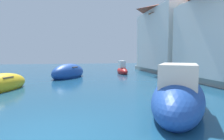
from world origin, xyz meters
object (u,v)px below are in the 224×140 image
object	(u,v)px
moored_boat_2	(1,84)
moored_boat_5	(68,73)
moored_boat_1	(178,96)
waterfront_building_annex	(179,38)
moored_boat_3	(122,70)
waterfront_building_far	(177,34)

from	to	relation	value
moored_boat_2	moored_boat_5	bearing A→B (deg)	-11.48
moored_boat_5	moored_boat_2	bearing A→B (deg)	-1.78
moored_boat_1	waterfront_building_annex	world-z (taller)	waterfront_building_annex
moored_boat_5	waterfront_building_annex	xyz separation A→B (m)	(12.61, 2.15, 3.67)
moored_boat_2	moored_boat_5	distance (m)	6.86
waterfront_building_annex	moored_boat_3	bearing A→B (deg)	175.46
moored_boat_2	moored_boat_5	xyz separation A→B (m)	(3.83, 5.69, 0.09)
moored_boat_1	moored_boat_5	world-z (taller)	moored_boat_1
moored_boat_1	moored_boat_5	bearing A→B (deg)	54.81
moored_boat_5	waterfront_building_far	distance (m)	13.53
waterfront_building_annex	waterfront_building_far	distance (m)	0.69
moored_boat_1	moored_boat_5	distance (m)	12.23
moored_boat_2	waterfront_building_annex	xyz separation A→B (m)	(16.44, 7.84, 3.76)
moored_boat_3	moored_boat_5	bearing A→B (deg)	-63.25
moored_boat_2	waterfront_building_annex	distance (m)	18.60
moored_boat_1	moored_boat_3	world-z (taller)	moored_boat_1
moored_boat_1	moored_boat_3	distance (m)	14.16
moored_boat_2	moored_boat_3	world-z (taller)	moored_boat_3
moored_boat_2	waterfront_building_annex	size ratio (longest dim) A/B	0.42
moored_boat_3	waterfront_building_annex	distance (m)	7.68
moored_boat_5	waterfront_building_annex	size ratio (longest dim) A/B	0.46
moored_boat_1	moored_boat_2	xyz separation A→B (m)	(-8.27, 5.70, -0.19)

